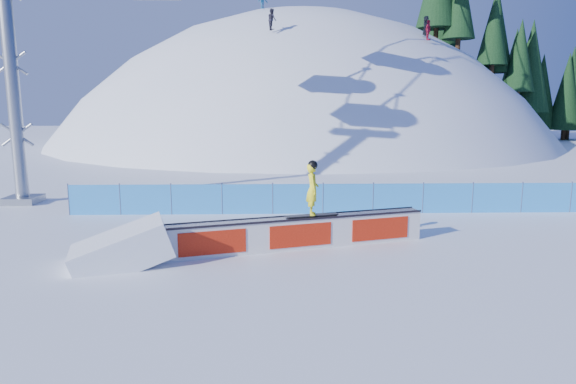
{
  "coord_description": "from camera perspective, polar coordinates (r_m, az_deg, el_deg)",
  "views": [
    {
      "loc": [
        -2.92,
        -15.45,
        4.42
      ],
      "look_at": [
        -2.46,
        2.04,
        1.32
      ],
      "focal_mm": 32.0,
      "sensor_mm": 36.0,
      "label": 1
    }
  ],
  "objects": [
    {
      "name": "distant_skiers",
      "position": [
        47.29,
        4.88,
        18.94
      ],
      "size": [
        15.27,
        9.99,
        5.26
      ],
      "color": "black",
      "rests_on": "ground"
    },
    {
      "name": "safety_fence",
      "position": [
        20.52,
        6.69,
        -0.73
      ],
      "size": [
        22.05,
        0.05,
        1.3
      ],
      "color": "#2987DD",
      "rests_on": "ground"
    },
    {
      "name": "treeline",
      "position": [
        63.15,
        25.98,
        13.1
      ],
      "size": [
        27.34,
        11.82,
        21.99
      ],
      "color": "black",
      "rests_on": "ground"
    },
    {
      "name": "snowboarder",
      "position": [
        15.5,
        2.74,
        0.37
      ],
      "size": [
        1.64,
        0.74,
        1.7
      ],
      "rotation": [
        0.0,
        0.0,
        1.6
      ],
      "color": "black",
      "rests_on": "rail_box"
    },
    {
      "name": "rail_box",
      "position": [
        15.63,
        1.12,
        -4.53
      ],
      "size": [
        8.0,
        2.82,
        0.98
      ],
      "rotation": [
        0.0,
        0.0,
        0.28
      ],
      "color": "silver",
      "rests_on": "ground"
    },
    {
      "name": "snow_hill",
      "position": [
        61.74,
        1.32,
        -11.25
      ],
      "size": [
        64.0,
        64.0,
        64.0
      ],
      "color": "white",
      "rests_on": "ground"
    },
    {
      "name": "snow_ramp",
      "position": [
        14.98,
        -17.87,
        -7.6
      ],
      "size": [
        3.12,
        2.41,
        1.71
      ],
      "primitive_type": null,
      "rotation": [
        0.0,
        -0.31,
        0.28
      ],
      "color": "white",
      "rests_on": "ground"
    },
    {
      "name": "ground",
      "position": [
        16.34,
        8.89,
        -5.76
      ],
      "size": [
        160.0,
        160.0,
        0.0
      ],
      "primitive_type": "plane",
      "color": "white",
      "rests_on": "ground"
    }
  ]
}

